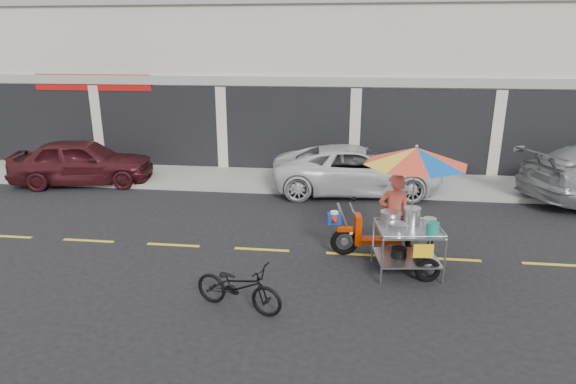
# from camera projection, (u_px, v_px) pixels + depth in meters

# --- Properties ---
(ground) EXTENTS (90.00, 90.00, 0.00)m
(ground) POSITION_uv_depth(u_px,v_px,m) (354.00, 254.00, 10.22)
(ground) COLOR black
(sidewalk) EXTENTS (45.00, 3.00, 0.15)m
(sidewalk) POSITION_uv_depth(u_px,v_px,m) (353.00, 181.00, 15.41)
(sidewalk) COLOR gray
(sidewalk) RESTS_ON ground
(shophouse_block) EXTENTS (36.00, 8.11, 10.40)m
(shophouse_block) POSITION_uv_depth(u_px,v_px,m) (430.00, 44.00, 18.67)
(shophouse_block) COLOR beige
(shophouse_block) RESTS_ON ground
(centerline) EXTENTS (42.00, 0.10, 0.01)m
(centerline) POSITION_uv_depth(u_px,v_px,m) (354.00, 254.00, 10.22)
(centerline) COLOR gold
(centerline) RESTS_ON ground
(maroon_sedan) EXTENTS (4.52, 2.55, 1.45)m
(maroon_sedan) POSITION_uv_depth(u_px,v_px,m) (83.00, 162.00, 15.14)
(maroon_sedan) COLOR #3D1216
(maroon_sedan) RESTS_ON ground
(white_pickup) EXTENTS (5.16, 2.72, 1.38)m
(white_pickup) POSITION_uv_depth(u_px,v_px,m) (357.00, 170.00, 14.31)
(white_pickup) COLOR silver
(white_pickup) RESTS_ON ground
(near_bicycle) EXTENTS (1.70, 1.01, 0.84)m
(near_bicycle) POSITION_uv_depth(u_px,v_px,m) (238.00, 286.00, 8.02)
(near_bicycle) COLOR black
(near_bicycle) RESTS_ON ground
(food_vendor_rig) EXTENTS (2.71, 2.17, 2.54)m
(food_vendor_rig) POSITION_uv_depth(u_px,v_px,m) (405.00, 190.00, 9.29)
(food_vendor_rig) COLOR black
(food_vendor_rig) RESTS_ON ground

